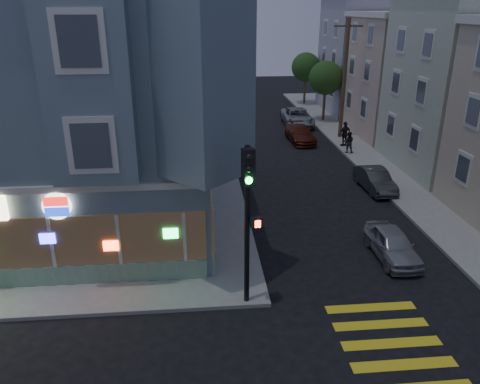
{
  "coord_description": "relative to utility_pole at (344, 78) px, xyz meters",
  "views": [
    {
      "loc": [
        0.62,
        -11.71,
        9.93
      ],
      "look_at": [
        2.35,
        6.97,
        2.45
      ],
      "focal_mm": 35.0,
      "sensor_mm": 36.0,
      "label": 1
    }
  ],
  "objects": [
    {
      "name": "parked_car_c",
      "position": [
        -3.4,
        -0.73,
        -4.17
      ],
      "size": [
        1.96,
        4.4,
        1.25
      ],
      "primitive_type": "imported",
      "rotation": [
        0.0,
        0.0,
        0.05
      ],
      "color": "#561E13",
      "rests_on": "ground"
    },
    {
      "name": "traffic_signal",
      "position": [
        -9.82,
        -21.84,
        -0.77
      ],
      "size": [
        0.72,
        0.64,
        5.73
      ],
      "rotation": [
        0.0,
        0.0,
        0.28
      ],
      "color": "black",
      "rests_on": "sidewalk_nw"
    },
    {
      "name": "ground",
      "position": [
        -12.0,
        -24.0,
        -4.8
      ],
      "size": [
        120.0,
        120.0,
        0.0
      ],
      "primitive_type": "plane",
      "color": "black",
      "rests_on": "ground"
    },
    {
      "name": "sidewalk_ne",
      "position": [
        11.0,
        -1.0,
        -4.72
      ],
      "size": [
        24.0,
        42.0,
        0.15
      ],
      "primitive_type": "cube",
      "color": "gray",
      "rests_on": "ground"
    },
    {
      "name": "parked_car_d",
      "position": [
        -2.51,
        4.74,
        -4.06
      ],
      "size": [
        2.56,
        5.33,
        1.47
      ],
      "primitive_type": "imported",
      "rotation": [
        0.0,
        0.0,
        -0.03
      ],
      "color": "#9FA3A9",
      "rests_on": "ground"
    },
    {
      "name": "row_house_c",
      "position": [
        7.5,
        1.0,
        -0.15
      ],
      "size": [
        12.0,
        8.6,
        9.0
      ],
      "primitive_type": "cube",
      "color": "tan",
      "rests_on": "sidewalk_ne"
    },
    {
      "name": "fire_hydrant",
      "position": [
        -0.7,
        -9.81,
        -4.27
      ],
      "size": [
        0.41,
        0.24,
        0.71
      ],
      "color": "white",
      "rests_on": "sidewalk_ne"
    },
    {
      "name": "utility_pole",
      "position": [
        0.0,
        0.0,
        0.0
      ],
      "size": [
        2.2,
        0.3,
        9.0
      ],
      "color": "#4C3826",
      "rests_on": "sidewalk_ne"
    },
    {
      "name": "street_tree_far",
      "position": [
        0.2,
        14.0,
        -0.86
      ],
      "size": [
        3.0,
        3.0,
        5.3
      ],
      "color": "#4C3826",
      "rests_on": "sidewalk_ne"
    },
    {
      "name": "pedestrian_a",
      "position": [
        -0.7,
        -4.36,
        -3.88
      ],
      "size": [
        0.87,
        0.76,
        1.54
      ],
      "primitive_type": "imported",
      "rotation": [
        0.0,
        0.0,
        2.88
      ],
      "color": "black",
      "rests_on": "sidewalk_ne"
    },
    {
      "name": "street_tree_near",
      "position": [
        0.2,
        6.0,
        -0.86
      ],
      "size": [
        3.0,
        3.0,
        5.3
      ],
      "color": "#4C3826",
      "rests_on": "sidewalk_ne"
    },
    {
      "name": "sidewalk_nw",
      "position": [
        -25.5,
        -1.0,
        -4.72
      ],
      "size": [
        33.0,
        42.0,
        0.15
      ],
      "primitive_type": "cube",
      "color": "gray",
      "rests_on": "ground"
    },
    {
      "name": "parked_car_a",
      "position": [
        -3.4,
        -18.97,
        -4.17
      ],
      "size": [
        1.51,
        3.69,
        1.25
      ],
      "primitive_type": "imported",
      "rotation": [
        0.0,
        0.0,
        0.01
      ],
      "color": "#A3A4AB",
      "rests_on": "ground"
    },
    {
      "name": "row_house_d",
      "position": [
        7.5,
        10.0,
        0.6
      ],
      "size": [
        12.0,
        8.6,
        10.5
      ],
      "primitive_type": "cube",
      "color": "#9D98A7",
      "rests_on": "sidewalk_ne"
    },
    {
      "name": "parked_car_b",
      "position": [
        -1.3,
        -11.28,
        -4.17
      ],
      "size": [
        1.48,
        3.85,
        1.25
      ],
      "primitive_type": "imported",
      "rotation": [
        0.0,
        0.0,
        0.04
      ],
      "color": "#36383B",
      "rests_on": "ground"
    },
    {
      "name": "pedestrian_b",
      "position": [
        -0.46,
        -2.65,
        -3.73
      ],
      "size": [
        1.17,
        0.79,
        1.84
      ],
      "primitive_type": "imported",
      "rotation": [
        0.0,
        0.0,
        3.49
      ],
      "color": "black",
      "rests_on": "sidewalk_ne"
    },
    {
      "name": "corner_building",
      "position": [
        -18.0,
        -13.02,
        1.02
      ],
      "size": [
        14.6,
        14.6,
        11.4
      ],
      "color": "slate",
      "rests_on": "sidewalk_nw"
    }
  ]
}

